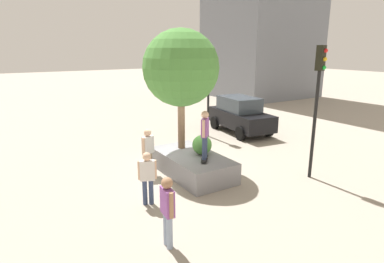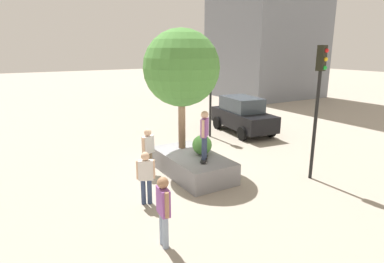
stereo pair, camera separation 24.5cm
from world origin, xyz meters
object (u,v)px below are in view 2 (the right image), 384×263
(planter_ledge, at_px, (192,164))
(bystander_watching, at_px, (146,174))
(skateboard, at_px, (204,159))
(traffic_light_median, at_px, (211,78))
(passerby_with_bag, at_px, (148,148))
(traffic_light_corner, at_px, (319,91))
(pedestrian_crossing, at_px, (163,207))
(plaza_tree, at_px, (181,68))
(sedan_parked, at_px, (243,115))
(skateboarder, at_px, (205,132))

(planter_ledge, distance_m, bystander_watching, 2.84)
(skateboard, height_order, bystander_watching, bystander_watching)
(traffic_light_median, bearing_deg, passerby_with_bag, -56.01)
(traffic_light_corner, xyz_separation_m, pedestrian_crossing, (1.08, -6.50, -2.20))
(plaza_tree, height_order, passerby_with_bag, plaza_tree)
(planter_ledge, relative_size, bystander_watching, 2.11)
(pedestrian_crossing, bearing_deg, plaza_tree, 146.59)
(sedan_parked, bearing_deg, planter_ledge, -54.86)
(skateboard, xyz_separation_m, skateboarder, (0.00, 0.00, 1.01))
(plaza_tree, bearing_deg, sedan_parked, 118.54)
(bystander_watching, bearing_deg, sedan_parked, 123.49)
(skateboard, xyz_separation_m, passerby_with_bag, (-1.61, -1.46, 0.19))
(sedan_parked, xyz_separation_m, traffic_light_median, (-0.24, -2.05, 2.10))
(traffic_light_corner, distance_m, passerby_with_bag, 6.41)
(sedan_parked, bearing_deg, passerby_with_bag, -65.97)
(passerby_with_bag, bearing_deg, sedan_parked, 114.03)
(skateboard, relative_size, skateboarder, 0.44)
(sedan_parked, xyz_separation_m, passerby_with_bag, (3.15, -7.07, 0.02))
(plaza_tree, bearing_deg, skateboard, -1.91)
(planter_ledge, height_order, pedestrian_crossing, pedestrian_crossing)
(plaza_tree, distance_m, passerby_with_bag, 3.27)
(sedan_parked, relative_size, traffic_light_median, 0.98)
(sedan_parked, bearing_deg, traffic_light_median, -96.56)
(planter_ledge, bearing_deg, traffic_light_corner, 54.53)
(pedestrian_crossing, bearing_deg, passerby_with_bag, 161.25)
(traffic_light_median, height_order, pedestrian_crossing, traffic_light_median)
(passerby_with_bag, bearing_deg, traffic_light_corner, 55.90)
(skateboarder, bearing_deg, skateboard, -90.00)
(planter_ledge, height_order, traffic_light_median, traffic_light_median)
(skateboard, height_order, skateboarder, skateboarder)
(bystander_watching, bearing_deg, passerby_with_bag, 155.21)
(sedan_parked, relative_size, bystander_watching, 2.68)
(planter_ledge, bearing_deg, plaza_tree, 173.90)
(planter_ledge, distance_m, traffic_light_corner, 5.23)
(pedestrian_crossing, bearing_deg, sedan_parked, 131.57)
(traffic_light_median, bearing_deg, plaza_tree, -47.13)
(sedan_parked, xyz_separation_m, bystander_watching, (5.35, -8.08, -0.05))
(traffic_light_corner, bearing_deg, sedan_parked, 162.34)
(planter_ledge, height_order, plaza_tree, plaza_tree)
(planter_ledge, height_order, sedan_parked, sedan_parked)
(traffic_light_median, bearing_deg, bystander_watching, -47.23)
(sedan_parked, height_order, traffic_light_corner, traffic_light_corner)
(skateboard, xyz_separation_m, sedan_parked, (-4.76, 5.61, 0.18))
(passerby_with_bag, bearing_deg, plaza_tree, 94.92)
(sedan_parked, bearing_deg, skateboard, -49.68)
(skateboard, distance_m, skateboarder, 1.01)
(skateboard, height_order, pedestrian_crossing, pedestrian_crossing)
(planter_ledge, xyz_separation_m, traffic_light_median, (-4.21, 3.61, 2.73))
(pedestrian_crossing, relative_size, passerby_with_bag, 1.00)
(sedan_parked, relative_size, pedestrian_crossing, 2.51)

